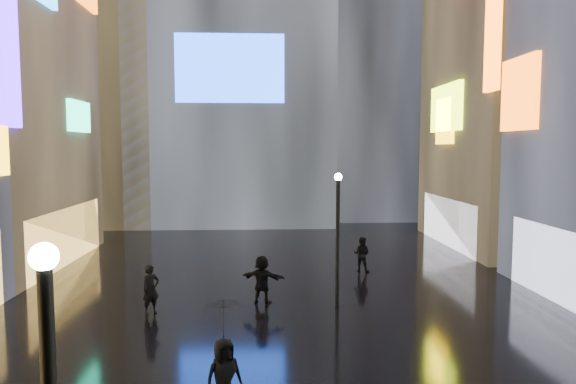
{
  "coord_description": "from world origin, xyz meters",
  "views": [
    {
      "loc": [
        -0.7,
        -1.53,
        6.17
      ],
      "look_at": [
        0.0,
        12.0,
        5.0
      ],
      "focal_mm": 32.0,
      "sensor_mm": 36.0,
      "label": 1
    }
  ],
  "objects": [
    {
      "name": "ground",
      "position": [
        0.0,
        20.0,
        0.0
      ],
      "size": [
        140.0,
        140.0,
        0.0
      ],
      "primitive_type": "plane",
      "color": "black",
      "rests_on": "ground"
    },
    {
      "name": "tower_flank_left",
      "position": [
        -14.0,
        42.0,
        13.0
      ],
      "size": [
        10.0,
        10.0,
        26.0
      ],
      "primitive_type": "cube",
      "color": "black",
      "rests_on": "ground"
    },
    {
      "name": "pedestrian_6",
      "position": [
        -4.83,
        17.36,
        0.92
      ],
      "size": [
        0.8,
        0.78,
        1.85
      ],
      "primitive_type": "imported",
      "rotation": [
        0.0,
        0.0,
        0.72
      ],
      "color": "black",
      "rests_on": "ground"
    },
    {
      "name": "tower_flank_right",
      "position": [
        9.0,
        46.0,
        17.0
      ],
      "size": [
        12.0,
        12.0,
        34.0
      ],
      "primitive_type": "cube",
      "color": "black",
      "rests_on": "ground"
    },
    {
      "name": "lamp_far",
      "position": [
        2.25,
        18.07,
        2.94
      ],
      "size": [
        0.3,
        0.3,
        5.2
      ],
      "color": "black",
      "rests_on": "ground"
    },
    {
      "name": "umbrella_2",
      "position": [
        -1.58,
        9.9,
        2.29
      ],
      "size": [
        1.0,
        1.02,
        0.92
      ],
      "primitive_type": "imported",
      "rotation": [
        0.0,
        0.0,
        0.0
      ],
      "color": "black",
      "rests_on": "pedestrian_4"
    },
    {
      "name": "pedestrian_7",
      "position": [
        4.29,
        23.51,
        0.87
      ],
      "size": [
        1.05,
        0.97,
        1.74
      ],
      "primitive_type": "imported",
      "rotation": [
        0.0,
        0.0,
        2.68
      ],
      "color": "black",
      "rests_on": "ground"
    },
    {
      "name": "pedestrian_5",
      "position": [
        -0.7,
        18.45,
        0.96
      ],
      "size": [
        1.87,
        1.14,
        1.92
      ],
      "primitive_type": "imported",
      "rotation": [
        0.0,
        0.0,
        2.8
      ],
      "color": "black",
      "rests_on": "ground"
    },
    {
      "name": "pedestrian_4",
      "position": [
        -1.58,
        9.9,
        0.91
      ],
      "size": [
        1.06,
        0.93,
        1.83
      ],
      "primitive_type": "imported",
      "rotation": [
        0.0,
        0.0,
        0.48
      ],
      "color": "black",
      "rests_on": "ground"
    },
    {
      "name": "building_right_far",
      "position": [
        15.98,
        30.0,
        13.98
      ],
      "size": [
        10.28,
        12.0,
        28.0
      ],
      "color": "black",
      "rests_on": "ground"
    }
  ]
}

